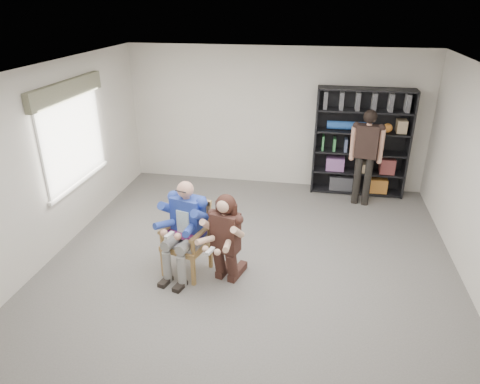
% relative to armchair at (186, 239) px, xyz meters
% --- Properties ---
extents(room_shell, '(6.00, 7.00, 2.80)m').
position_rel_armchair_xyz_m(room_shell, '(0.86, -0.00, 0.86)').
color(room_shell, beige).
rests_on(room_shell, ground).
extents(floor, '(6.00, 7.00, 0.01)m').
position_rel_armchair_xyz_m(floor, '(0.86, -0.00, -0.54)').
color(floor, '#605D59').
rests_on(floor, ground).
extents(window_left, '(0.16, 2.00, 1.75)m').
position_rel_armchair_xyz_m(window_left, '(-2.09, 1.00, 1.09)').
color(window_left, white).
rests_on(window_left, room_shell).
extents(armchair, '(0.77, 0.75, 1.08)m').
position_rel_armchair_xyz_m(armchair, '(0.00, 0.00, 0.00)').
color(armchair, '#9F6D43').
rests_on(armchair, floor).
extents(seated_man, '(0.81, 0.98, 1.41)m').
position_rel_armchair_xyz_m(seated_man, '(0.00, 0.00, 0.16)').
color(seated_man, navy).
rests_on(seated_man, floor).
extents(kneeling_woman, '(0.76, 0.98, 1.29)m').
position_rel_armchair_xyz_m(kneeling_woman, '(0.58, -0.12, 0.10)').
color(kneeling_woman, '#381F19').
rests_on(kneeling_woman, floor).
extents(bookshelf, '(1.80, 0.38, 2.10)m').
position_rel_armchair_xyz_m(bookshelf, '(2.56, 3.28, 0.51)').
color(bookshelf, black).
rests_on(bookshelf, floor).
extents(standing_man, '(0.61, 0.42, 1.82)m').
position_rel_armchair_xyz_m(standing_man, '(2.61, 2.75, 0.37)').
color(standing_man, black).
rests_on(standing_man, floor).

